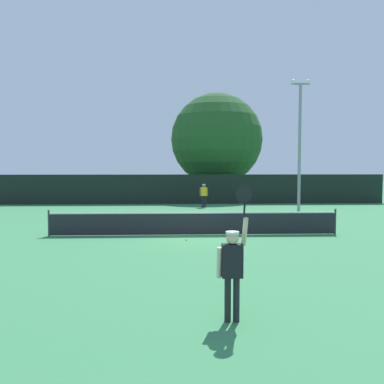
{
  "coord_description": "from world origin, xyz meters",
  "views": [
    {
      "loc": [
        -0.79,
        -17.26,
        2.86
      ],
      "look_at": [
        0.08,
        3.91,
        1.55
      ],
      "focal_mm": 39.21,
      "sensor_mm": 36.0,
      "label": 1
    }
  ],
  "objects": [
    {
      "name": "light_pole",
      "position": [
        6.69,
        7.66,
        4.57
      ],
      "size": [
        1.18,
        0.28,
        8.02
      ],
      "color": "gray",
      "rests_on": "ground"
    },
    {
      "name": "tennis_net",
      "position": [
        0.0,
        0.0,
        0.51
      ],
      "size": [
        12.0,
        0.08,
        1.07
      ],
      "color": "#232328",
      "rests_on": "ground"
    },
    {
      "name": "perimeter_fence",
      "position": [
        0.0,
        14.46,
        1.12
      ],
      "size": [
        30.52,
        0.12,
        2.24
      ],
      "primitive_type": "cube",
      "color": "black",
      "rests_on": "ground"
    },
    {
      "name": "large_tree",
      "position": [
        2.91,
        19.79,
        5.24
      ],
      "size": [
        8.03,
        8.03,
        9.26
      ],
      "color": "brown",
      "rests_on": "ground"
    },
    {
      "name": "parked_car_mid",
      "position": [
        -2.81,
        19.91,
        0.78
      ],
      "size": [
        1.93,
        4.21,
        1.69
      ],
      "rotation": [
        0.0,
        0.0,
        0.01
      ],
      "color": "red",
      "rests_on": "ground"
    },
    {
      "name": "parked_car_near",
      "position": [
        -7.75,
        19.57,
        0.78
      ],
      "size": [
        2.22,
        4.34,
        1.69
      ],
      "rotation": [
        0.0,
        0.0,
        -0.08
      ],
      "color": "navy",
      "rests_on": "ground"
    },
    {
      "name": "tennis_ball",
      "position": [
        -0.36,
        -1.3,
        0.03
      ],
      "size": [
        0.07,
        0.07,
        0.07
      ],
      "primitive_type": "sphere",
      "color": "#CCE033",
      "rests_on": "ground"
    },
    {
      "name": "ground_plane",
      "position": [
        0.0,
        0.0,
        0.0
      ],
      "size": [
        120.0,
        120.0,
        0.0
      ],
      "primitive_type": "plane",
      "color": "#387F4C"
    },
    {
      "name": "player_receiving",
      "position": [
        1.22,
        11.75,
        0.99
      ],
      "size": [
        0.57,
        0.24,
        1.62
      ],
      "rotation": [
        0.0,
        0.0,
        3.14
      ],
      "color": "yellow",
      "rests_on": "ground"
    },
    {
      "name": "parked_car_far",
      "position": [
        6.38,
        21.81,
        0.78
      ],
      "size": [
        2.14,
        4.3,
        1.69
      ],
      "rotation": [
        0.0,
        0.0,
        -0.06
      ],
      "color": "white",
      "rests_on": "ground"
    },
    {
      "name": "player_serving",
      "position": [
        0.26,
        -9.73,
        1.11
      ],
      "size": [
        0.68,
        0.4,
        2.52
      ],
      "color": "black",
      "rests_on": "ground"
    }
  ]
}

